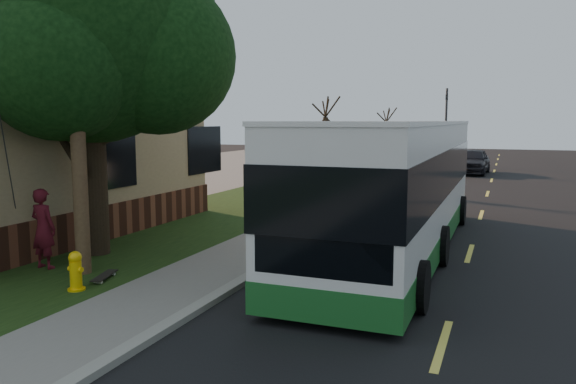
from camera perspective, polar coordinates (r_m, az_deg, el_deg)
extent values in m
plane|color=black|center=(9.81, -9.06, -11.84)|extent=(120.00, 120.00, 0.00)
cube|color=black|center=(18.27, 18.75, -3.19)|extent=(8.00, 80.00, 0.01)
cube|color=gray|center=(18.85, 6.52, -2.37)|extent=(0.25, 80.00, 0.12)
cube|color=slate|center=(19.13, 3.63, -2.25)|extent=(2.00, 80.00, 0.08)
cube|color=black|center=(20.46, -5.75, -1.67)|extent=(5.00, 80.00, 0.07)
cube|color=slate|center=(26.52, -25.36, -0.32)|extent=(15.00, 80.00, 0.04)
cylinder|color=yellow|center=(11.21, -20.74, -7.96)|extent=(0.22, 0.22, 0.55)
sphere|color=yellow|center=(11.13, -20.82, -6.24)|extent=(0.24, 0.24, 0.24)
cylinder|color=yellow|center=(11.18, -20.77, -7.34)|extent=(0.30, 0.10, 0.10)
cylinder|color=yellow|center=(11.18, -20.77, -7.34)|extent=(0.10, 0.18, 0.10)
cylinder|color=yellow|center=(11.28, -20.69, -9.21)|extent=(0.32, 0.32, 0.04)
cylinder|color=#473321|center=(12.13, -20.94, 13.30)|extent=(0.30, 0.30, 9.00)
cylinder|color=black|center=(13.82, -19.06, 2.19)|extent=(0.56, 0.56, 4.00)
sphere|color=black|center=(13.93, -19.62, 15.41)|extent=(5.20, 5.20, 5.20)
sphere|color=black|center=(13.48, -13.16, 13.35)|extent=(3.60, 3.60, 3.60)
sphere|color=black|center=(14.41, -24.36, 13.70)|extent=(3.80, 3.80, 3.80)
sphere|color=black|center=(12.66, -22.33, 12.05)|extent=(3.20, 3.20, 3.20)
sphere|color=black|center=(15.43, -17.90, 16.14)|extent=(3.40, 3.40, 3.40)
cylinder|color=black|center=(27.29, 3.80, 4.14)|extent=(0.24, 0.24, 3.30)
cylinder|color=black|center=(27.25, 3.83, 7.61)|extent=(1.38, 0.57, 2.01)
cylinder|color=black|center=(27.25, 3.83, 7.61)|extent=(0.74, 1.21, 1.58)
cylinder|color=black|center=(27.25, 3.83, 7.61)|extent=(0.65, 1.05, 1.95)
cylinder|color=black|center=(27.25, 3.83, 7.61)|extent=(1.28, 0.53, 1.33)
cylinder|color=black|center=(27.25, 3.83, 7.61)|extent=(0.75, 1.21, 1.70)
cylinder|color=black|center=(38.79, 9.90, 4.76)|extent=(0.24, 0.24, 3.03)
cylinder|color=black|center=(38.75, 9.95, 7.00)|extent=(1.38, 0.57, 2.01)
cylinder|color=black|center=(38.75, 9.95, 7.00)|extent=(0.74, 1.21, 1.58)
cylinder|color=black|center=(38.75, 9.95, 7.00)|extent=(0.65, 1.05, 1.95)
cylinder|color=black|center=(38.75, 9.95, 7.00)|extent=(1.28, 0.53, 1.33)
cylinder|color=black|center=(38.75, 9.95, 7.00)|extent=(0.75, 1.21, 1.70)
cylinder|color=#2D2D30|center=(42.19, 15.73, 6.38)|extent=(0.16, 0.16, 5.50)
imported|color=black|center=(42.20, 15.81, 8.75)|extent=(0.18, 0.22, 1.10)
cube|color=silver|center=(13.83, 10.93, 1.37)|extent=(2.44, 11.72, 2.64)
cube|color=#1B6025|center=(14.04, 10.80, -4.20)|extent=(2.46, 11.74, 0.54)
cube|color=black|center=(13.82, 10.95, 2.17)|extent=(2.48, 11.76, 1.07)
cube|color=black|center=(8.24, 3.44, -3.48)|extent=(2.14, 0.06, 1.56)
cube|color=yellow|center=(8.11, 3.53, 5.72)|extent=(1.56, 0.06, 0.34)
cube|color=#FFF2CC|center=(8.76, -1.28, -10.41)|extent=(0.24, 0.04, 0.15)
cube|color=#FFF2CC|center=(8.33, 8.25, -11.43)|extent=(0.24, 0.04, 0.15)
cube|color=silver|center=(13.77, 11.07, 6.92)|extent=(2.49, 11.77, 0.08)
cylinder|color=black|center=(10.33, -0.47, -8.16)|extent=(0.27, 0.90, 0.90)
cylinder|color=black|center=(9.72, 13.20, -9.35)|extent=(0.27, 0.90, 0.90)
cylinder|color=black|center=(13.38, 4.86, -4.61)|extent=(0.27, 0.90, 0.90)
cylinder|color=black|center=(12.92, 15.34, -5.28)|extent=(0.27, 0.90, 0.90)
cylinder|color=black|center=(18.42, 9.55, -1.42)|extent=(0.27, 0.90, 0.90)
cylinder|color=black|center=(18.09, 17.14, -1.80)|extent=(0.27, 0.90, 0.90)
imported|color=#4E0F1A|center=(12.98, -23.60, -3.42)|extent=(0.65, 0.45, 1.72)
cube|color=black|center=(11.84, -18.15, -8.06)|extent=(0.45, 0.90, 0.02)
cylinder|color=silver|center=(11.58, -18.75, -8.65)|extent=(0.20, 0.11, 0.05)
cylinder|color=silver|center=(12.12, -17.56, -7.90)|extent=(0.20, 0.11, 0.05)
imported|color=black|center=(35.73, 18.20, 3.01)|extent=(2.09, 4.66, 1.56)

